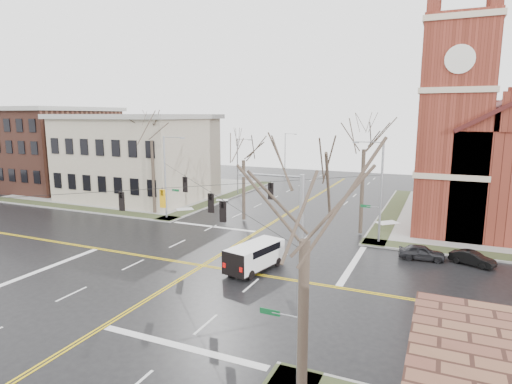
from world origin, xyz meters
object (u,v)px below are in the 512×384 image
at_px(tree_nw_far, 151,136).
at_px(signal_pole_se, 296,279).
at_px(tree_ne, 364,144).
at_px(signal_pole_nw, 166,175).
at_px(tree_nw_near, 244,156).
at_px(cargo_van, 257,254).
at_px(tree_se, 305,225).
at_px(signal_pole_ne, 379,189).
at_px(streetlight_north_b, 286,153).
at_px(streetlight_north_a, 238,164).
at_px(parked_car_b, 472,258).
at_px(parked_car_a, 422,252).

bearing_deg(tree_nw_far, signal_pole_se, -43.74).
bearing_deg(tree_ne, signal_pole_nw, -173.92).
bearing_deg(tree_nw_near, tree_ne, -1.86).
distance_m(cargo_van, tree_nw_near, 16.17).
height_order(signal_pole_se, tree_ne, tree_ne).
height_order(cargo_van, tree_se, tree_se).
bearing_deg(tree_nw_near, signal_pole_ne, -10.25).
relative_size(streetlight_north_b, cargo_van, 1.46).
bearing_deg(streetlight_north_a, parked_car_b, -33.39).
bearing_deg(streetlight_north_b, tree_ne, -59.60).
bearing_deg(streetlight_north_b, tree_se, -69.61).
xyz_separation_m(cargo_van, tree_ne, (5.35, 12.74, 7.59)).
xyz_separation_m(parked_car_b, tree_ne, (-9.46, 5.21, 8.22)).
distance_m(signal_pole_se, streetlight_north_a, 45.20).
distance_m(signal_pole_se, cargo_van, 14.89).
xyz_separation_m(signal_pole_se, tree_nw_far, (-25.49, 24.39, 4.14)).
xyz_separation_m(cargo_van, parked_car_a, (11.16, 7.33, -0.57)).
relative_size(signal_pole_nw, cargo_van, 1.64).
xyz_separation_m(tree_nw_far, tree_ne, (23.63, 0.82, -0.33)).
height_order(signal_pole_se, tree_nw_near, tree_nw_near).
distance_m(signal_pole_ne, signal_pole_nw, 22.64).
bearing_deg(tree_se, signal_pole_nw, 132.71).
distance_m(parked_car_b, tree_nw_far, 34.46).
xyz_separation_m(tree_nw_near, tree_se, (15.72, -28.45, 0.88)).
bearing_deg(signal_pole_se, parked_car_b, 69.20).
distance_m(signal_pole_nw, streetlight_north_b, 36.51).
height_order(signal_pole_ne, tree_se, tree_se).
distance_m(tree_nw_near, tree_se, 32.51).
bearing_deg(parked_car_a, tree_nw_far, 74.44).
xyz_separation_m(streetlight_north_b, tree_nw_near, (7.45, -33.87, 2.60)).
bearing_deg(streetlight_north_b, cargo_van, -72.57).
distance_m(signal_pole_se, tree_ne, 25.57).
height_order(cargo_van, parked_car_a, cargo_van).
relative_size(signal_pole_se, cargo_van, 1.64).
bearing_deg(cargo_van, streetlight_north_a, 131.53).
xyz_separation_m(cargo_van, tree_nw_far, (-18.28, 11.92, 7.93)).
distance_m(streetlight_north_a, tree_nw_near, 15.96).
relative_size(streetlight_north_a, cargo_van, 1.46).
relative_size(cargo_van, tree_se, 0.50).
height_order(tree_ne, tree_se, tree_ne).
xyz_separation_m(signal_pole_nw, tree_nw_near, (8.11, 2.63, 2.11)).
xyz_separation_m(signal_pole_ne, streetlight_north_a, (-21.97, 16.50, -0.48)).
relative_size(streetlight_north_a, tree_nw_far, 0.64).
height_order(streetlight_north_b, parked_car_b, streetlight_north_b).
relative_size(signal_pole_ne, cargo_van, 1.64).
bearing_deg(tree_nw_near, parked_car_b, -14.25).
relative_size(parked_car_b, tree_se, 0.30).
distance_m(streetlight_north_b, tree_nw_far, 35.58).
bearing_deg(signal_pole_se, tree_se, -67.12).
distance_m(signal_pole_nw, parked_car_a, 27.14).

